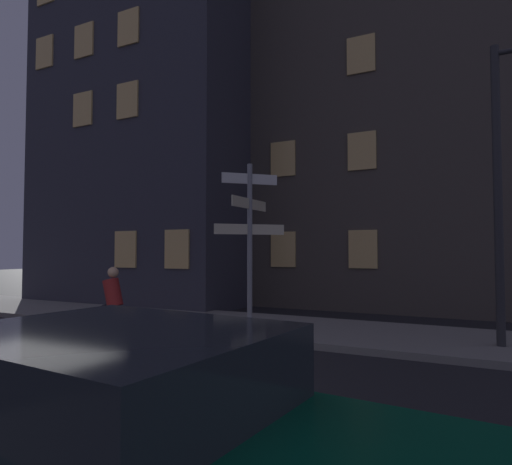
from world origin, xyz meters
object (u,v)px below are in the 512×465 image
street_lamp (508,166)px  cyclist (111,309)px  signpost (250,231)px  car_far_oncoming (140,451)px

street_lamp → cyclist: 8.27m
signpost → car_far_oncoming: size_ratio=0.83×
street_lamp → car_far_oncoming: bearing=-106.5°
street_lamp → cyclist: street_lamp is taller
cyclist → street_lamp: bearing=21.6°
cyclist → car_far_oncoming: bearing=-43.7°
signpost → street_lamp: (5.29, 0.50, 1.13)m
car_far_oncoming → cyclist: cyclist is taller
signpost → cyclist: size_ratio=2.11×
street_lamp → signpost: bearing=-174.6°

